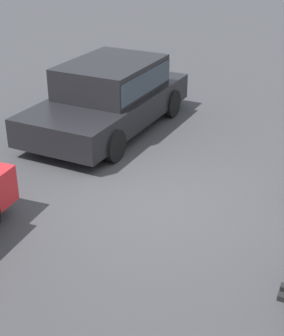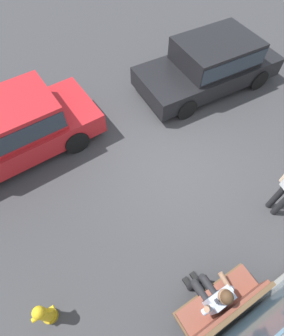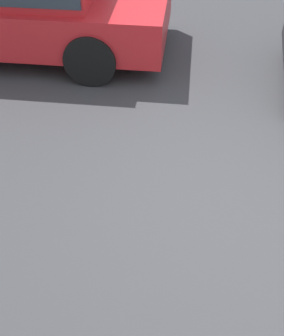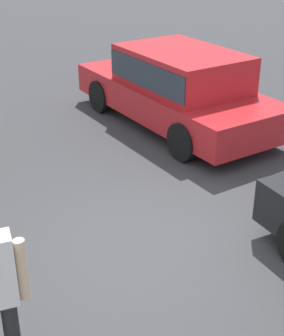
% 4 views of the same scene
% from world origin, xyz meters
% --- Properties ---
extents(ground_plane, '(60.00, 60.00, 0.00)m').
position_xyz_m(ground_plane, '(0.00, 0.00, 0.00)').
color(ground_plane, '#38383A').
extents(bench, '(1.53, 0.55, 1.00)m').
position_xyz_m(bench, '(1.26, 2.90, 0.57)').
color(bench, brown).
rests_on(bench, ground_plane).
extents(person_on_phone, '(0.73, 0.74, 1.33)m').
position_xyz_m(person_on_phone, '(1.34, 2.67, 0.70)').
color(person_on_phone, black).
rests_on(person_on_phone, ground_plane).
extents(parked_car_near, '(4.28, 2.10, 1.41)m').
position_xyz_m(parked_car_near, '(-2.60, -2.08, 0.76)').
color(parked_car_near, black).
rests_on(parked_car_near, ground_plane).
extents(parked_car_mid, '(4.53, 2.03, 1.44)m').
position_xyz_m(parked_car_mid, '(3.20, -2.58, 0.79)').
color(parked_car_mid, red).
rests_on(parked_car_mid, ground_plane).
extents(fire_hydrant, '(0.38, 0.26, 0.81)m').
position_xyz_m(fire_hydrant, '(3.84, 1.42, 0.39)').
color(fire_hydrant, olive).
rests_on(fire_hydrant, ground_plane).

